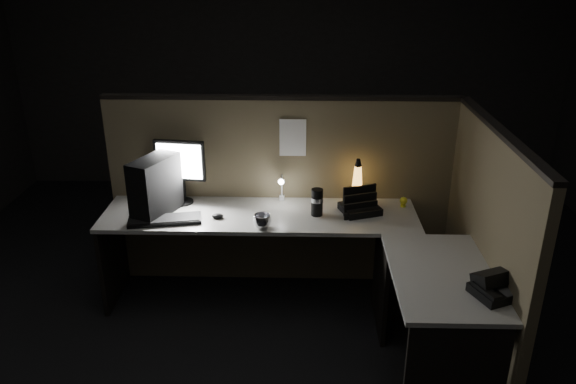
{
  "coord_description": "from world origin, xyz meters",
  "views": [
    {
      "loc": [
        0.16,
        -3.11,
        2.48
      ],
      "look_at": [
        0.06,
        0.35,
        1.01
      ],
      "focal_mm": 35.0,
      "sensor_mm": 36.0,
      "label": 1
    }
  ],
  "objects_px": {
    "monitor": "(180,166)",
    "desk_phone": "(495,285)",
    "keyboard": "(165,220)",
    "pc_tower": "(155,186)",
    "lava_lamp": "(357,187)"
  },
  "relations": [
    {
      "from": "monitor",
      "to": "keyboard",
      "type": "relative_size",
      "value": 0.96
    },
    {
      "from": "monitor",
      "to": "desk_phone",
      "type": "distance_m",
      "value": 2.34
    },
    {
      "from": "monitor",
      "to": "desk_phone",
      "type": "height_order",
      "value": "monitor"
    },
    {
      "from": "lava_lamp",
      "to": "desk_phone",
      "type": "relative_size",
      "value": 1.22
    },
    {
      "from": "lava_lamp",
      "to": "desk_phone",
      "type": "height_order",
      "value": "lava_lamp"
    },
    {
      "from": "pc_tower",
      "to": "desk_phone",
      "type": "distance_m",
      "value": 2.36
    },
    {
      "from": "keyboard",
      "to": "lava_lamp",
      "type": "distance_m",
      "value": 1.42
    },
    {
      "from": "desk_phone",
      "to": "lava_lamp",
      "type": "bearing_deg",
      "value": 96.1
    },
    {
      "from": "monitor",
      "to": "lava_lamp",
      "type": "xyz_separation_m",
      "value": [
        1.32,
        -0.04,
        -0.14
      ]
    },
    {
      "from": "monitor",
      "to": "desk_phone",
      "type": "relative_size",
      "value": 1.6
    },
    {
      "from": "monitor",
      "to": "keyboard",
      "type": "height_order",
      "value": "monitor"
    },
    {
      "from": "lava_lamp",
      "to": "pc_tower",
      "type": "bearing_deg",
      "value": -173.41
    },
    {
      "from": "pc_tower",
      "to": "monitor",
      "type": "relative_size",
      "value": 0.87
    },
    {
      "from": "pc_tower",
      "to": "monitor",
      "type": "height_order",
      "value": "monitor"
    },
    {
      "from": "keyboard",
      "to": "lava_lamp",
      "type": "relative_size",
      "value": 1.36
    }
  ]
}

